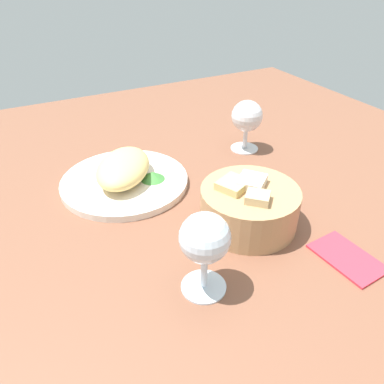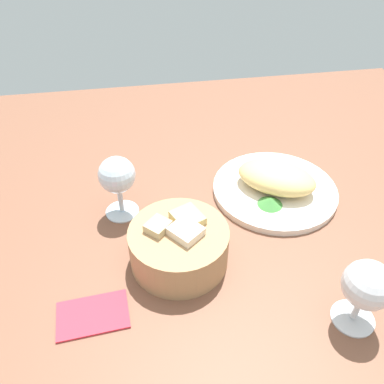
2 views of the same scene
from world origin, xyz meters
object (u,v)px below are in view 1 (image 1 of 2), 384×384
at_px(folded_napkin, 347,257).
at_px(plate, 125,182).
at_px(wine_glass_near, 205,242).
at_px(bread_basket, 248,206).
at_px(wine_glass_far, 247,118).

bearing_deg(folded_napkin, plate, -151.42).
distance_m(plate, wine_glass_near, 0.33).
bearing_deg(folded_napkin, wine_glass_near, -107.06).
bearing_deg(bread_basket, plate, -146.31).
relative_size(plate, folded_napkin, 2.37).
bearing_deg(wine_glass_near, bread_basket, 124.15).
bearing_deg(plate, bread_basket, 33.69).
height_order(bread_basket, folded_napkin, bread_basket).
xyz_separation_m(wine_glass_near, wine_glass_far, (-0.34, 0.30, -0.01)).
xyz_separation_m(bread_basket, folded_napkin, (0.15, 0.09, -0.03)).
bearing_deg(plate, wine_glass_near, 1.56).
bearing_deg(folded_napkin, wine_glass_far, 165.57).
height_order(wine_glass_near, folded_napkin, wine_glass_near).
xyz_separation_m(plate, bread_basket, (0.23, 0.15, 0.03)).
height_order(plate, folded_napkin, plate).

